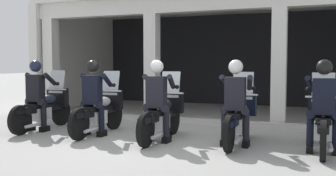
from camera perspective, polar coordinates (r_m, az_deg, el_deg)
name	(u,v)px	position (r m, az deg, el deg)	size (l,w,h in m)	color
ground_plane	(202,120)	(10.45, 5.06, -4.71)	(80.00, 80.00, 0.00)	#999993
station_building	(232,41)	(12.65, 9.47, 6.81)	(11.27, 4.96, 3.46)	black
kerb_strip	(206,122)	(9.77, 5.63, -4.94)	(10.77, 0.24, 0.12)	#B7B5AD
motorcycle_far_left	(45,107)	(9.36, -17.63, -2.76)	(0.62, 2.04, 1.35)	black
police_officer_far_left	(37,89)	(9.10, -18.81, -0.19)	(0.63, 0.61, 1.58)	black
motorcycle_left	(101,110)	(8.48, -9.90, -3.28)	(0.62, 2.04, 1.35)	black
police_officer_left	(93,91)	(8.20, -10.96, -0.46)	(0.63, 0.61, 1.58)	black
motorcycle_center	(163,114)	(7.73, -0.78, -3.90)	(0.62, 2.04, 1.35)	black
police_officer_center	(157,94)	(7.43, -1.62, -0.82)	(0.63, 0.61, 1.58)	black
motorcycle_right	(238,117)	(7.46, 10.34, -4.24)	(0.62, 2.04, 1.35)	black
police_officer_right	(236,95)	(7.14, 9.94, -1.06)	(0.63, 0.61, 1.58)	black
motorcycle_far_right	(323,122)	(7.29, 21.86, -4.63)	(0.62, 2.04, 1.35)	black
police_officer_far_right	(324,98)	(6.96, 21.96, -1.39)	(0.63, 0.61, 1.58)	black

